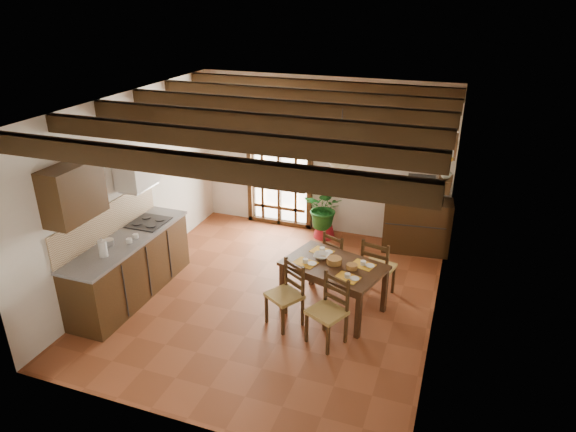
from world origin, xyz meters
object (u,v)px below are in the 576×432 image
at_px(dining_table, 334,270).
at_px(chair_near_right, 327,323).
at_px(potted_plant, 325,208).
at_px(kitchen_counter, 130,266).
at_px(crt_tv, 421,189).
at_px(chair_far_right, 377,278).
at_px(sideboard, 417,225).
at_px(chair_near_left, 285,306).
at_px(chair_far_left, 338,266).
at_px(pendant_lamp, 340,166).

xyz_separation_m(dining_table, chair_near_right, (0.12, -0.74, -0.34)).
bearing_deg(potted_plant, kitchen_counter, -127.01).
bearing_deg(chair_near_right, crt_tv, 101.72).
bearing_deg(chair_far_right, sideboard, -90.38).
height_order(chair_near_left, chair_far_left, chair_near_left).
relative_size(chair_far_right, pendant_lamp, 1.10).
bearing_deg(sideboard, pendant_lamp, -118.76).
distance_m(chair_near_right, potted_plant, 3.05).
bearing_deg(sideboard, dining_table, -117.84).
bearing_deg(dining_table, pendant_lamp, 106.72).
relative_size(crt_tv, potted_plant, 0.24).
height_order(chair_near_left, chair_near_right, chair_near_right).
relative_size(kitchen_counter, chair_near_left, 2.53).
bearing_deg(chair_far_left, crt_tv, -99.66).
bearing_deg(potted_plant, chair_far_right, -52.26).
height_order(chair_near_right, sideboard, sideboard).
bearing_deg(pendant_lamp, potted_plant, 109.81).
xyz_separation_m(sideboard, crt_tv, (0.00, -0.01, 0.65)).
distance_m(chair_near_left, sideboard, 3.07).
bearing_deg(potted_plant, dining_table, -71.03).
distance_m(kitchen_counter, dining_table, 2.92).
xyz_separation_m(chair_near_left, crt_tv, (1.36, 2.74, 0.84)).
xyz_separation_m(chair_near_left, potted_plant, (-0.24, 2.72, 0.29)).
distance_m(chair_far_left, crt_tv, 1.95).
xyz_separation_m(dining_table, chair_far_right, (0.51, 0.55, -0.33)).
bearing_deg(chair_far_right, chair_near_right, 84.95).
relative_size(chair_near_left, chair_near_right, 0.98).
height_order(dining_table, chair_near_right, chair_near_right).
xyz_separation_m(chair_far_left, chair_far_right, (0.63, -0.19, 0.03)).
height_order(chair_near_right, chair_far_left, chair_near_right).
distance_m(dining_table, chair_near_right, 0.82).
height_order(chair_far_left, sideboard, sideboard).
distance_m(kitchen_counter, sideboard, 4.66).
bearing_deg(chair_far_right, potted_plant, -40.63).
bearing_deg(potted_plant, chair_far_left, -66.48).
relative_size(dining_table, chair_near_left, 1.69).
height_order(sideboard, pendant_lamp, pendant_lamp).
bearing_deg(chair_near_right, pendant_lamp, 124.22).
height_order(chair_far_right, potted_plant, potted_plant).
relative_size(chair_near_right, chair_far_right, 0.97).
height_order(kitchen_counter, chair_far_right, kitchen_counter).
distance_m(chair_near_left, pendant_lamp, 1.98).
relative_size(chair_far_left, pendant_lamp, 1.00).
xyz_separation_m(dining_table, chair_near_left, (-0.50, -0.55, -0.34)).
bearing_deg(crt_tv, dining_table, -116.64).
relative_size(kitchen_counter, dining_table, 1.50).
bearing_deg(dining_table, chair_near_right, -63.77).
bearing_deg(potted_plant, chair_near_left, -84.95).
distance_m(chair_far_left, sideboard, 1.77).
xyz_separation_m(chair_far_right, potted_plant, (-1.25, 1.62, 0.28)).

